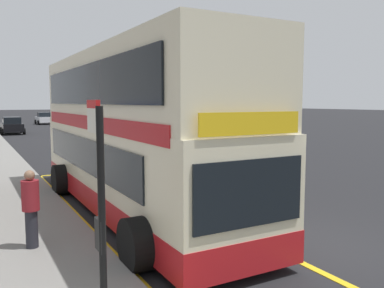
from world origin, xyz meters
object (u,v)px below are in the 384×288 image
double_decker_bus (130,138)px  parked_car_white_far (44,118)px  parked_car_black_distant (12,126)px  bus_stop_sign (100,203)px  pedestrian_further_back (31,206)px

double_decker_bus → parked_car_white_far: double_decker_bus is taller
double_decker_bus → parked_car_black_distant: (-0.37, 31.38, -1.26)m
double_decker_bus → parked_car_white_far: 47.90m
bus_stop_sign → parked_car_black_distant: 37.30m
double_decker_bus → pedestrian_further_back: (-2.89, -2.11, -1.08)m
parked_car_white_far → pedestrian_further_back: bearing=-100.7°
bus_stop_sign → double_decker_bus: bearing=66.4°
parked_car_black_distant → pedestrian_further_back: (-2.52, -33.49, 0.19)m
parked_car_white_far → parked_car_black_distant: bearing=-110.2°
bus_stop_sign → parked_car_black_distant: (2.18, 37.22, -1.04)m
pedestrian_further_back → parked_car_white_far: bearing=80.9°
parked_car_black_distant → pedestrian_further_back: pedestrian_further_back is taller
bus_stop_sign → parked_car_white_far: bearing=81.9°
pedestrian_further_back → double_decker_bus: bearing=36.2°
bus_stop_sign → parked_car_white_far: (7.64, 53.46, -1.04)m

